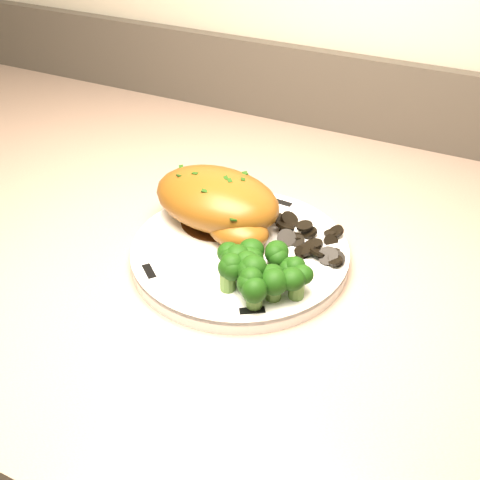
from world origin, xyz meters
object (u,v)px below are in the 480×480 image
at_px(counter, 159,431).
at_px(plate, 240,253).
at_px(chicken_breast, 219,202).
at_px(broccoli_florets, 261,271).

relative_size(counter, plate, 9.27).
bearing_deg(counter, chicken_breast, -7.42).
xyz_separation_m(plate, broccoli_florets, (0.05, -0.05, 0.03)).
xyz_separation_m(counter, chicken_breast, (0.14, -0.02, 0.52)).
distance_m(counter, broccoli_florets, 0.57).
bearing_deg(plate, counter, 164.86).
height_order(chicken_breast, broccoli_florets, chicken_breast).
xyz_separation_m(plate, chicken_breast, (-0.04, 0.03, 0.04)).
distance_m(chicken_breast, broccoli_florets, 0.12).
relative_size(chicken_breast, broccoli_florets, 1.70).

